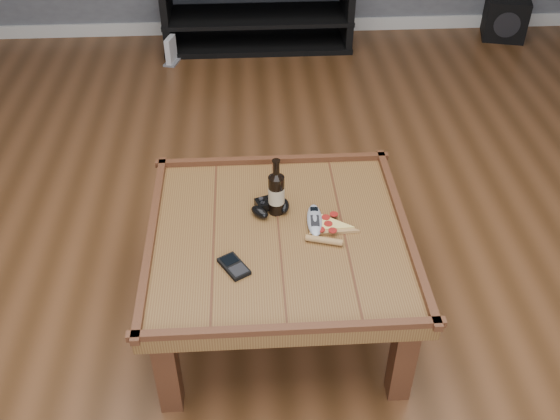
{
  "coord_description": "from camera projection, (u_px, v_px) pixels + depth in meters",
  "views": [
    {
      "loc": [
        -0.1,
        -1.8,
        2.01
      ],
      "look_at": [
        0.01,
        0.06,
        0.52
      ],
      "focal_mm": 40.0,
      "sensor_mm": 36.0,
      "label": 1
    }
  ],
  "objects": [
    {
      "name": "subwoofer",
      "position": [
        505.0,
        17.0,
        4.84
      ],
      "size": [
        0.38,
        0.38,
        0.31
      ],
      "rotation": [
        0.0,
        0.0,
        -0.26
      ],
      "color": "black",
      "rests_on": "ground"
    },
    {
      "name": "game_console",
      "position": [
        171.0,
        52.0,
        4.51
      ],
      "size": [
        0.12,
        0.17,
        0.19
      ],
      "rotation": [
        0.0,
        0.0,
        -0.27
      ],
      "color": "slate",
      "rests_on": "ground"
    },
    {
      "name": "game_controller",
      "position": [
        270.0,
        206.0,
        2.48
      ],
      "size": [
        0.17,
        0.14,
        0.05
      ],
      "rotation": [
        0.0,
        0.0,
        0.35
      ],
      "color": "black",
      "rests_on": "coffee_table"
    },
    {
      "name": "baseboard",
      "position": [
        257.0,
        26.0,
        4.97
      ],
      "size": [
        5.0,
        0.02,
        0.1
      ],
      "primitive_type": "cube",
      "color": "silver",
      "rests_on": "ground"
    },
    {
      "name": "pizza_slice",
      "position": [
        328.0,
        228.0,
        2.4
      ],
      "size": [
        0.22,
        0.28,
        0.03
      ],
      "rotation": [
        0.0,
        0.0,
        -0.28
      ],
      "color": "#B07D4C",
      "rests_on": "coffee_table"
    },
    {
      "name": "remote_control",
      "position": [
        315.0,
        220.0,
        2.43
      ],
      "size": [
        0.07,
        0.2,
        0.03
      ],
      "rotation": [
        0.0,
        0.0,
        -0.05
      ],
      "color": "#9A9EA7",
      "rests_on": "coffee_table"
    },
    {
      "name": "smartphone",
      "position": [
        234.0,
        266.0,
        2.23
      ],
      "size": [
        0.13,
        0.15,
        0.02
      ],
      "rotation": [
        0.0,
        0.0,
        0.54
      ],
      "color": "black",
      "rests_on": "coffee_table"
    },
    {
      "name": "coffee_table",
      "position": [
        279.0,
        245.0,
        2.42
      ],
      "size": [
        1.03,
        1.03,
        0.48
      ],
      "color": "brown",
      "rests_on": "ground"
    },
    {
      "name": "media_console",
      "position": [
        258.0,
        14.0,
        4.66
      ],
      "size": [
        1.4,
        0.45,
        0.5
      ],
      "color": "black",
      "rests_on": "ground"
    },
    {
      "name": "beer_bottle",
      "position": [
        276.0,
        192.0,
        2.43
      ],
      "size": [
        0.06,
        0.06,
        0.25
      ],
      "color": "black",
      "rests_on": "coffee_table"
    },
    {
      "name": "ground",
      "position": [
        279.0,
        313.0,
        2.67
      ],
      "size": [
        6.0,
        6.0,
        0.0
      ],
      "primitive_type": "plane",
      "color": "#462914",
      "rests_on": "ground"
    }
  ]
}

